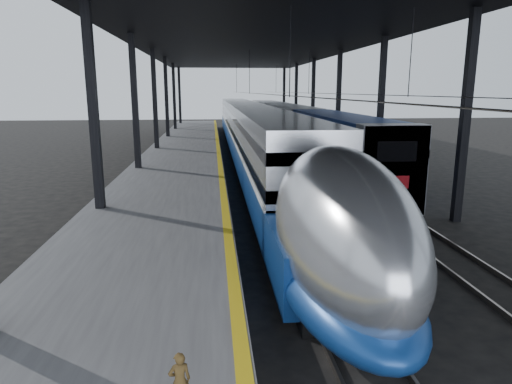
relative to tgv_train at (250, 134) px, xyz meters
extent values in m
plane|color=black|center=(-2.00, -24.61, -2.11)|extent=(160.00, 160.00, 0.00)
cube|color=#4C4C4F|center=(-5.50, -4.61, -1.61)|extent=(6.00, 80.00, 1.00)
cube|color=gold|center=(-2.70, -4.61, -1.11)|extent=(0.30, 80.00, 0.01)
cube|color=slate|center=(-0.72, -4.61, -2.03)|extent=(0.08, 80.00, 0.16)
cube|color=slate|center=(0.72, -4.61, -2.03)|extent=(0.08, 80.00, 0.16)
cube|color=slate|center=(4.28, -4.61, -2.03)|extent=(0.08, 80.00, 0.16)
cube|color=slate|center=(5.72, -4.61, -2.03)|extent=(0.08, 80.00, 0.16)
cube|color=black|center=(-7.80, -19.61, 2.39)|extent=(0.35, 0.35, 9.00)
cube|color=black|center=(7.60, -19.61, 2.39)|extent=(0.35, 0.35, 9.00)
cube|color=black|center=(-7.80, -9.61, 2.39)|extent=(0.35, 0.35, 9.00)
cube|color=black|center=(7.60, -9.61, 2.39)|extent=(0.35, 0.35, 9.00)
cube|color=black|center=(-7.80, 0.39, 2.39)|extent=(0.35, 0.35, 9.00)
cube|color=black|center=(7.60, 0.39, 2.39)|extent=(0.35, 0.35, 9.00)
cube|color=black|center=(-7.80, 10.39, 2.39)|extent=(0.35, 0.35, 9.00)
cube|color=black|center=(7.60, 10.39, 2.39)|extent=(0.35, 0.35, 9.00)
cube|color=black|center=(-7.80, 20.39, 2.39)|extent=(0.35, 0.35, 9.00)
cube|color=black|center=(7.60, 20.39, 2.39)|extent=(0.35, 0.35, 9.00)
cube|color=black|center=(-7.80, 30.39, 2.39)|extent=(0.35, 0.35, 9.00)
cube|color=black|center=(7.60, 30.39, 2.39)|extent=(0.35, 0.35, 9.00)
cube|color=black|center=(-0.10, -4.61, 7.14)|extent=(18.00, 75.00, 0.45)
cylinder|color=slate|center=(0.00, -4.61, 3.39)|extent=(0.03, 74.00, 0.03)
cylinder|color=slate|center=(5.00, -4.61, 3.39)|extent=(0.03, 74.00, 0.03)
cube|color=#B3B5BA|center=(0.00, 4.02, 0.30)|extent=(3.05, 57.00, 4.20)
cube|color=navy|center=(0.00, 2.52, -1.01)|extent=(3.13, 62.00, 1.63)
cube|color=silver|center=(0.00, 4.02, -0.17)|extent=(3.15, 57.00, 0.11)
cube|color=black|center=(0.00, 4.02, 1.51)|extent=(3.09, 57.00, 0.44)
cube|color=black|center=(0.00, 4.02, 0.30)|extent=(3.09, 57.00, 0.44)
ellipsoid|color=#B3B5BA|center=(0.00, -27.48, 0.15)|extent=(3.05, 8.40, 4.20)
ellipsoid|color=navy|center=(0.00, -27.48, -1.06)|extent=(3.13, 8.40, 1.79)
ellipsoid|color=black|center=(0.00, -30.08, 0.99)|extent=(1.58, 2.20, 0.95)
cube|color=black|center=(0.00, -27.48, -1.91)|extent=(2.31, 2.60, 0.40)
cube|color=black|center=(0.00, -5.48, -1.91)|extent=(2.31, 2.60, 0.40)
cube|color=navy|center=(5.00, -9.84, 0.04)|extent=(3.01, 18.00, 4.09)
cube|color=gray|center=(5.00, -18.24, 0.04)|extent=(3.07, 1.20, 4.14)
cube|color=black|center=(5.00, -18.86, 0.96)|extent=(1.83, 0.06, 0.91)
cube|color=maroon|center=(5.00, -18.86, -0.44)|extent=(1.29, 0.06, 0.59)
cube|color=gray|center=(5.00, 9.16, 0.04)|extent=(3.01, 18.00, 4.09)
cube|color=gray|center=(5.00, 28.16, 0.04)|extent=(3.01, 18.00, 4.09)
cube|color=black|center=(5.00, -15.84, -1.93)|extent=(2.37, 2.40, 0.36)
cube|color=black|center=(5.00, 6.16, -1.93)|extent=(2.37, 2.40, 0.36)
imported|color=#463317|center=(-3.72, -32.20, -0.64)|extent=(0.39, 0.30, 0.94)
camera|label=1|loc=(-3.15, -38.31, 3.60)|focal=32.00mm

